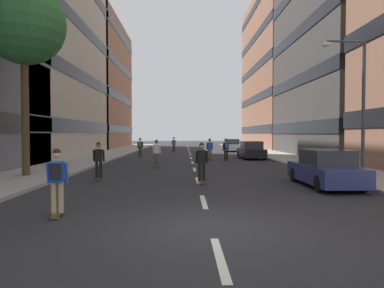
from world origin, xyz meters
TOP-DOWN VIEW (x-y plane):
  - ground_plane at (0.00, 24.18)m, footprint 145.08×145.08m
  - sidewalk_left at (-8.32, 27.20)m, footprint 3.91×66.50m
  - sidewalk_right at (8.32, 27.20)m, footprint 3.91×66.50m
  - lane_markings at (0.00, 25.50)m, footprint 0.16×57.20m
  - building_left_far at (-17.42, 46.09)m, footprint 14.39×21.00m
  - building_right_mid at (17.42, 25.32)m, footprint 14.39×18.30m
  - building_right_far at (17.42, 46.09)m, footprint 14.39×22.65m
  - parked_car_near at (5.17, 34.45)m, footprint 1.82×4.40m
  - parked_car_mid at (5.17, 21.86)m, footprint 1.82×4.40m
  - parked_car_far at (5.17, 6.09)m, footprint 1.82×4.40m
  - street_tree_near at (-8.32, 9.09)m, footprint 3.93×3.93m
  - streetlamp_right at (7.57, 8.45)m, footprint 2.13×0.30m
  - skater_0 at (-4.63, 23.79)m, footprint 0.54×0.91m
  - skater_1 at (-2.40, 14.34)m, footprint 0.54×0.91m
  - skater_2 at (0.15, 7.18)m, footprint 0.54×0.91m
  - skater_3 at (2.75, 19.90)m, footprint 0.57×0.92m
  - skater_4 at (-4.59, 8.24)m, footprint 0.55×0.92m
  - skater_5 at (-3.92, 1.09)m, footprint 0.56×0.92m
  - skater_6 at (-1.84, 33.17)m, footprint 0.56×0.92m
  - skater_7 at (1.48, 20.54)m, footprint 0.56×0.92m

SIDE VIEW (x-z plane):
  - ground_plane at x=0.00m, z-range 0.00..0.00m
  - lane_markings at x=0.00m, z-range 0.00..0.01m
  - sidewalk_left at x=-8.32m, z-range 0.00..0.14m
  - sidewalk_right at x=8.32m, z-range 0.00..0.14m
  - parked_car_near at x=5.17m, z-range -0.06..1.46m
  - parked_car_mid at x=5.17m, z-range -0.06..1.46m
  - parked_car_far at x=5.17m, z-range -0.06..1.46m
  - skater_1 at x=-2.40m, z-range 0.10..1.87m
  - skater_2 at x=0.15m, z-range 0.10..1.87m
  - skater_4 at x=-4.59m, z-range 0.10..1.87m
  - skater_7 at x=1.48m, z-range 0.10..1.87m
  - skater_0 at x=-4.63m, z-range 0.13..1.90m
  - skater_3 at x=2.75m, z-range 0.13..1.90m
  - skater_5 at x=-3.92m, z-range 0.13..1.90m
  - skater_6 at x=-1.84m, z-range 0.13..1.90m
  - streetlamp_right at x=7.57m, z-range 0.89..7.39m
  - street_tree_near at x=-8.32m, z-range 2.77..12.06m
  - building_right_mid at x=17.42m, z-range 0.09..18.25m
  - building_left_far at x=-17.42m, z-range 0.09..19.24m
  - building_right_far at x=17.42m, z-range 0.09..23.60m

